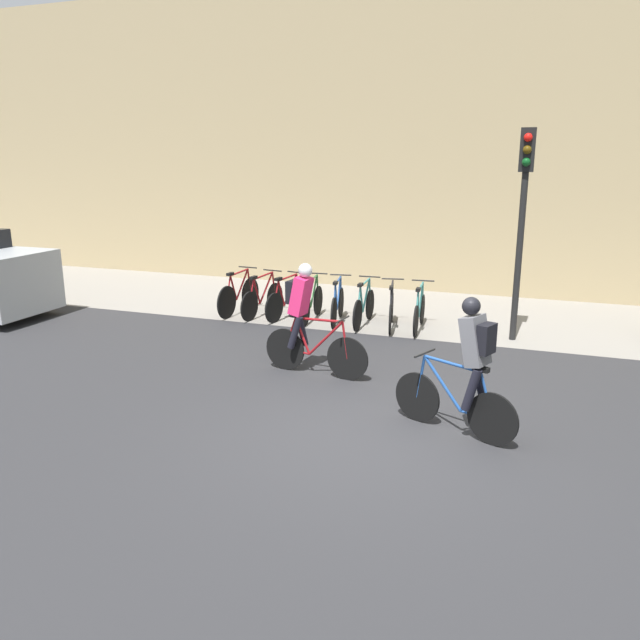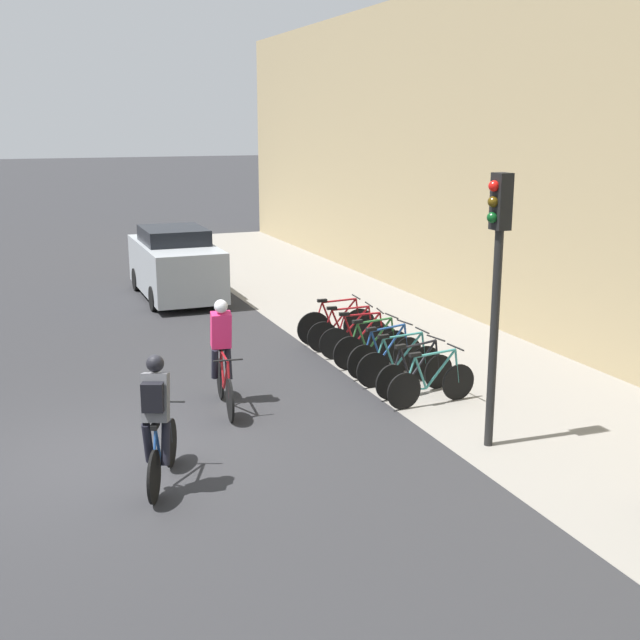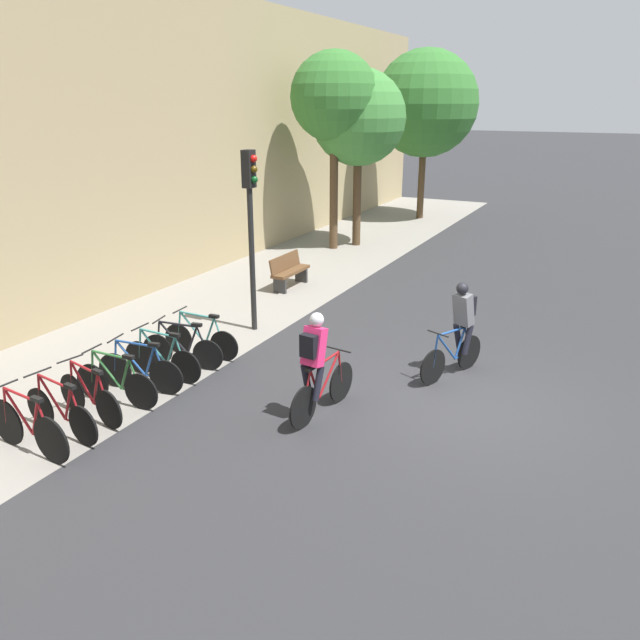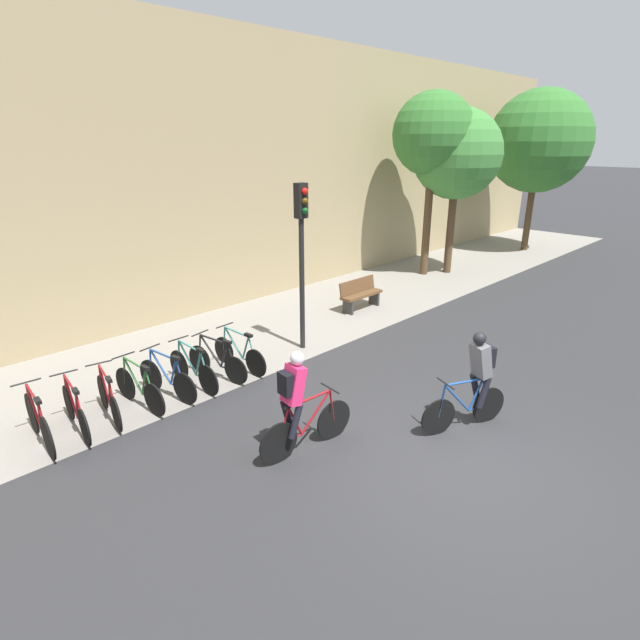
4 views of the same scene
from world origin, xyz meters
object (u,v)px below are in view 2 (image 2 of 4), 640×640
Objects in this scene: cyclist_pink at (222,350)px; parked_bike_4 at (385,354)px; parked_bike_6 at (415,373)px; parked_bike_7 at (432,382)px; parked_bike_5 at (399,363)px; parked_car at (175,264)px; parked_bike_3 at (372,346)px; parked_bike_2 at (359,339)px; parked_bike_1 at (348,332)px; cyclist_grey at (158,419)px; traffic_light_pole at (497,262)px; parked_bike_0 at (337,324)px.

parked_bike_4 is (-0.51, 3.19, -0.55)m from cyclist_pink.
parked_bike_7 reaches higher than parked_bike_6.
parked_bike_5 is 8.94m from parked_car.
cyclist_pink reaches higher than parked_bike_3.
parked_bike_2 is at bearing 17.48° from parked_car.
parked_car is at bearing -163.79° from parked_bike_3.
parked_bike_4 is 0.38× the size of parked_car.
parked_bike_7 is (3.45, -0.00, -0.01)m from parked_bike_1.
parked_bike_5 is (-2.65, 4.73, -0.55)m from cyclist_grey.
traffic_light_pole is 11.94m from parked_car.
parked_bike_4 reaches higher than parked_bike_6.
parked_bike_6 is at bearing 177.85° from traffic_light_pole.
parked_bike_1 is 2.88m from parked_bike_6.
cyclist_pink is 1.06× the size of parked_bike_1.
parked_bike_0 is at bearing 179.10° from traffic_light_pole.
cyclist_pink is 3.28m from parked_bike_4.
parked_bike_5 is at bearing -0.04° from parked_bike_3.
parked_bike_4 reaches higher than parked_bike_1.
parked_bike_2 is 2.88m from parked_bike_7.
parked_bike_2 is 0.95× the size of parked_bike_5.
parked_car reaches higher than cyclist_pink.
parked_bike_1 is 1.03× the size of parked_bike_4.
parked_bike_3 and parked_bike_4 have the same top height.
parked_car reaches higher than parked_bike_4.
parked_bike_2 is 0.41× the size of traffic_light_pole.
cyclist_grey is at bearing -12.72° from parked_car.
parked_bike_6 is at bearing 179.99° from parked_bike_7.
parked_bike_0 is at bearing 179.97° from parked_bike_6.
parked_car is at bearing -161.06° from parked_bike_1.
parked_bike_1 is 1.15m from parked_bike_3.
cyclist_grey is 7.30m from parked_bike_0.
parked_car is at bearing -167.46° from parked_bike_7.
parked_bike_1 reaches higher than parked_bike_6.
parked_bike_3 is at bearing -0.03° from parked_bike_2.
parked_bike_5 is at bearing -0.03° from parked_bike_0.
parked_bike_1 and parked_bike_2 have the same top height.
parked_bike_5 is at bearing 119.23° from cyclist_grey.
parked_car is at bearing 167.28° from cyclist_grey.
parked_bike_5 is at bearing 14.14° from parked_car.
cyclist_grey reaches higher than parked_bike_3.
parked_bike_4 is at bearing 124.25° from cyclist_grey.
cyclist_pink is 3.12m from cyclist_grey.
parked_bike_3 is at bearing 0.04° from parked_bike_1.
parked_bike_5 is (0.57, -0.00, -0.00)m from parked_bike_4.
traffic_light_pole is (3.03, 3.10, 1.73)m from cyclist_pink.
parked_bike_5 is 1.15m from parked_bike_7.
parked_bike_2 is 0.58m from parked_bike_3.
parked_car is (-7.51, -2.18, 0.50)m from parked_bike_3.
cyclist_pink is at bearing -48.65° from parked_bike_0.
parked_bike_3 is (1.15, 0.00, 0.00)m from parked_bike_1.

